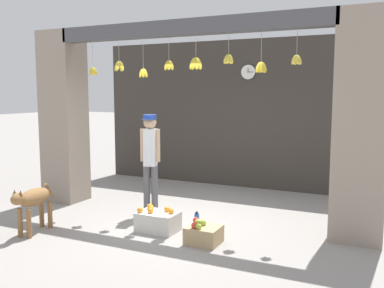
# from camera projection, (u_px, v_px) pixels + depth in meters

# --- Properties ---
(ground_plane) EXTENTS (60.00, 60.00, 0.00)m
(ground_plane) POSITION_uv_depth(u_px,v_px,m) (181.00, 221.00, 6.86)
(ground_plane) COLOR gray
(shop_back_wall) EXTENTS (6.53, 0.12, 3.17)m
(shop_back_wall) POSITION_uv_depth(u_px,v_px,m) (240.00, 114.00, 9.25)
(shop_back_wall) COLOR #38332D
(shop_back_wall) RESTS_ON ground_plane
(shop_pillar_left) EXTENTS (0.70, 0.60, 3.17)m
(shop_pillar_left) POSITION_uv_depth(u_px,v_px,m) (64.00, 118.00, 8.05)
(shop_pillar_left) COLOR gray
(shop_pillar_left) RESTS_ON ground_plane
(shop_pillar_right) EXTENTS (0.70, 0.60, 3.17)m
(shop_pillar_right) POSITION_uv_depth(u_px,v_px,m) (361.00, 127.00, 5.83)
(shop_pillar_right) COLOR gray
(shop_pillar_right) RESTS_ON ground_plane
(storefront_awning) EXTENTS (4.63, 0.24, 0.89)m
(storefront_awning) POSITION_uv_depth(u_px,v_px,m) (184.00, 31.00, 6.61)
(storefront_awning) COLOR #4C4C51
(dog) EXTENTS (0.33, 0.92, 0.72)m
(dog) POSITION_uv_depth(u_px,v_px,m) (33.00, 200.00, 6.23)
(dog) COLOR olive
(dog) RESTS_ON ground_plane
(shopkeeper) EXTENTS (0.34, 0.29, 1.69)m
(shopkeeper) POSITION_uv_depth(u_px,v_px,m) (150.00, 156.00, 7.15)
(shopkeeper) COLOR #56565B
(shopkeeper) RESTS_ON ground_plane
(fruit_crate_oranges) EXTENTS (0.60, 0.42, 0.37)m
(fruit_crate_oranges) POSITION_uv_depth(u_px,v_px,m) (158.00, 221.00, 6.38)
(fruit_crate_oranges) COLOR silver
(fruit_crate_oranges) RESTS_ON ground_plane
(fruit_crate_apples) EXTENTS (0.45, 0.41, 0.32)m
(fruit_crate_apples) POSITION_uv_depth(u_px,v_px,m) (203.00, 234.00, 5.85)
(fruit_crate_apples) COLOR tan
(fruit_crate_apples) RESTS_ON ground_plane
(water_bottle) EXTENTS (0.07, 0.07, 0.29)m
(water_bottle) POSITION_uv_depth(u_px,v_px,m) (197.00, 222.00, 6.39)
(water_bottle) COLOR #2D60AD
(water_bottle) RESTS_ON ground_plane
(wall_clock) EXTENTS (0.33, 0.03, 0.33)m
(wall_clock) POSITION_uv_depth(u_px,v_px,m) (248.00, 72.00, 9.00)
(wall_clock) COLOR black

